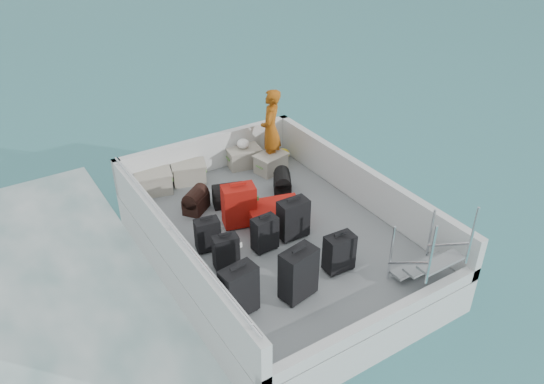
# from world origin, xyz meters

# --- Properties ---
(ground) EXTENTS (160.00, 160.00, 0.00)m
(ground) POSITION_xyz_m (0.00, 0.00, 0.00)
(ground) COLOR #1D6366
(ground) RESTS_ON ground
(ferry_hull) EXTENTS (3.60, 5.00, 0.60)m
(ferry_hull) POSITION_xyz_m (0.00, 0.00, 0.30)
(ferry_hull) COLOR silver
(ferry_hull) RESTS_ON ground
(deck) EXTENTS (3.30, 4.70, 0.02)m
(deck) POSITION_xyz_m (0.00, 0.00, 0.61)
(deck) COLOR slate
(deck) RESTS_ON ferry_hull
(deck_fittings) EXTENTS (3.60, 5.00, 0.90)m
(deck_fittings) POSITION_xyz_m (0.35, -0.32, 0.99)
(deck_fittings) COLOR silver
(deck_fittings) RESTS_ON deck
(suitcase_0) EXTENTS (0.50, 0.32, 0.73)m
(suitcase_0) POSITION_xyz_m (-1.38, -1.27, 0.98)
(suitcase_0) COLOR black
(suitcase_0) RESTS_ON deck
(suitcase_1) EXTENTS (0.39, 0.27, 0.55)m
(suitcase_1) POSITION_xyz_m (-1.09, -0.36, 0.89)
(suitcase_1) COLOR black
(suitcase_1) RESTS_ON deck
(suitcase_2) EXTENTS (0.40, 0.28, 0.53)m
(suitcase_2) POSITION_xyz_m (-1.13, 0.17, 0.89)
(suitcase_2) COLOR black
(suitcase_2) RESTS_ON deck
(suitcase_3) EXTENTS (0.54, 0.38, 0.75)m
(suitcase_3) POSITION_xyz_m (-0.56, -1.41, 1.00)
(suitcase_3) COLOR black
(suitcase_3) RESTS_ON deck
(suitcase_4) EXTENTS (0.39, 0.24, 0.57)m
(suitcase_4) POSITION_xyz_m (-0.40, -0.29, 0.90)
(suitcase_4) COLOR black
(suitcase_4) RESTS_ON deck
(suitcase_5) EXTENTS (0.58, 0.44, 0.72)m
(suitcase_5) POSITION_xyz_m (-0.40, 0.49, 0.98)
(suitcase_5) COLOR #A6100C
(suitcase_5) RESTS_ON deck
(suitcase_6) EXTENTS (0.44, 0.27, 0.59)m
(suitcase_6) POSITION_xyz_m (0.25, -1.26, 0.91)
(suitcase_6) COLOR black
(suitcase_6) RESTS_ON deck
(suitcase_7) EXTENTS (0.48, 0.28, 0.66)m
(suitcase_7) POSITION_xyz_m (0.15, -0.24, 0.95)
(suitcase_7) COLOR black
(suitcase_7) RESTS_ON deck
(suitcase_8) EXTENTS (0.99, 0.78, 0.34)m
(suitcase_8) POSITION_xyz_m (0.11, 0.22, 0.79)
(suitcase_8) COLOR #A6100C
(suitcase_8) RESTS_ON deck
(duffel_0) EXTENTS (0.55, 0.52, 0.32)m
(duffel_0) POSITION_xyz_m (-0.81, 1.25, 0.78)
(duffel_0) COLOR black
(duffel_0) RESTS_ON deck
(duffel_1) EXTENTS (0.59, 0.44, 0.32)m
(duffel_1) POSITION_xyz_m (-0.27, 1.12, 0.78)
(duffel_1) COLOR black
(duffel_1) RESTS_ON deck
(duffel_2) EXTENTS (0.51, 0.58, 0.32)m
(duffel_2) POSITION_xyz_m (0.74, 0.97, 0.78)
(duffel_2) COLOR black
(duffel_2) RESTS_ON deck
(crate_0) EXTENTS (0.69, 0.55, 0.37)m
(crate_0) POSITION_xyz_m (-1.19, 2.20, 0.80)
(crate_0) COLOR #A49E8F
(crate_0) RESTS_ON deck
(crate_1) EXTENTS (0.68, 0.56, 0.35)m
(crate_1) POSITION_xyz_m (-0.50, 2.20, 0.80)
(crate_1) COLOR #A49E8F
(crate_1) RESTS_ON deck
(crate_2) EXTENTS (0.66, 0.51, 0.36)m
(crate_2) POSITION_xyz_m (0.65, 2.20, 0.80)
(crate_2) COLOR #A49E8F
(crate_2) RESTS_ON deck
(crate_3) EXTENTS (0.63, 0.49, 0.34)m
(crate_3) POSITION_xyz_m (0.98, 1.72, 0.79)
(crate_3) COLOR #A49E8F
(crate_3) RESTS_ON deck
(yellow_bag) EXTENTS (0.28, 0.26, 0.22)m
(yellow_bag) POSITION_xyz_m (1.45, 2.02, 0.73)
(yellow_bag) COLOR gold
(yellow_bag) RESTS_ON deck
(white_bag) EXTENTS (0.24, 0.24, 0.18)m
(white_bag) POSITION_xyz_m (0.65, 2.20, 1.07)
(white_bag) COLOR white
(white_bag) RESTS_ON crate_2
(passenger) EXTENTS (0.67, 0.68, 1.57)m
(passenger) POSITION_xyz_m (1.08, 1.88, 1.41)
(passenger) COLOR #CD6513
(passenger) RESTS_ON deck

